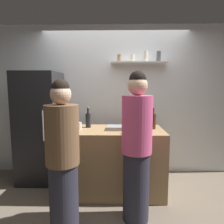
# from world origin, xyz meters

# --- Properties ---
(ground_plane) EXTENTS (5.28, 5.28, 0.00)m
(ground_plane) POSITION_xyz_m (0.00, 0.00, 0.00)
(ground_plane) COLOR #726656
(back_wall_assembly) EXTENTS (4.80, 0.32, 2.60)m
(back_wall_assembly) POSITION_xyz_m (0.00, 1.25, 1.30)
(back_wall_assembly) COLOR white
(back_wall_assembly) RESTS_ON ground
(refrigerator) EXTENTS (0.65, 0.68, 1.78)m
(refrigerator) POSITION_xyz_m (-1.22, 0.85, 0.89)
(refrigerator) COLOR black
(refrigerator) RESTS_ON ground
(counter) EXTENTS (1.47, 0.73, 0.94)m
(counter) POSITION_xyz_m (-0.04, 0.48, 0.47)
(counter) COLOR #9E7A51
(counter) RESTS_ON ground
(baking_pan) EXTENTS (0.34, 0.24, 0.05)m
(baking_pan) POSITION_xyz_m (0.07, 0.48, 0.96)
(baking_pan) COLOR gray
(baking_pan) RESTS_ON counter
(utensil_holder) EXTENTS (0.11, 0.11, 0.21)m
(utensil_holder) POSITION_xyz_m (-0.53, 0.47, 0.99)
(utensil_holder) COLOR #B2B2B7
(utensil_holder) RESTS_ON counter
(wine_bottle_dark_glass) EXTENTS (0.08, 0.08, 0.31)m
(wine_bottle_dark_glass) POSITION_xyz_m (-0.40, 0.61, 1.05)
(wine_bottle_dark_glass) COLOR black
(wine_bottle_dark_glass) RESTS_ON counter
(wine_bottle_green_glass) EXTENTS (0.08, 0.08, 0.33)m
(wine_bottle_green_glass) POSITION_xyz_m (0.56, 0.76, 1.06)
(wine_bottle_green_glass) COLOR #19471E
(wine_bottle_green_glass) RESTS_ON counter
(wine_bottle_amber_glass) EXTENTS (0.08, 0.08, 0.30)m
(wine_bottle_amber_glass) POSITION_xyz_m (0.55, 0.53, 1.06)
(wine_bottle_amber_glass) COLOR #472814
(wine_bottle_amber_glass) RESTS_ON counter
(water_bottle_plastic) EXTENTS (0.08, 0.08, 0.23)m
(water_bottle_plastic) POSITION_xyz_m (0.29, 0.22, 1.04)
(water_bottle_plastic) COLOR silver
(water_bottle_plastic) RESTS_ON counter
(person_brown_jacket) EXTENTS (0.34, 0.34, 1.62)m
(person_brown_jacket) POSITION_xyz_m (-0.52, -0.38, 0.80)
(person_brown_jacket) COLOR #262633
(person_brown_jacket) RESTS_ON ground
(person_pink_top) EXTENTS (0.34, 0.34, 1.72)m
(person_pink_top) POSITION_xyz_m (0.25, -0.15, 0.85)
(person_pink_top) COLOR #262633
(person_pink_top) RESTS_ON ground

